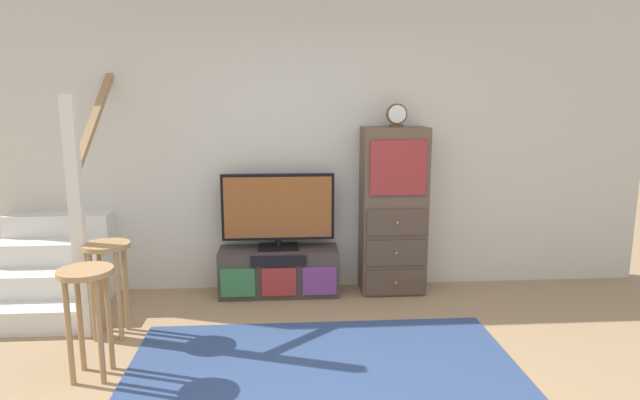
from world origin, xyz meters
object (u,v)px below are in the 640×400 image
media_console (279,272)px  side_cabinet (393,211)px  television (278,209)px  bar_stool_far (108,268)px  bar_stool_near (87,298)px  desk_clock (397,115)px

media_console → side_cabinet: 1.18m
media_console → television: bearing=90.0°
television → bar_stool_far: 1.52m
television → side_cabinet: (1.05, -0.01, -0.03)m
bar_stool_near → media_console: bearing=50.0°
side_cabinet → bar_stool_near: bearing=-147.3°
media_console → bar_stool_near: (-1.19, -1.42, 0.33)m
media_console → television: television is taller
side_cabinet → bar_stool_near: 2.67m
media_console → desk_clock: desk_clock is taller
desk_clock → bar_stool_near: desk_clock is taller
bar_stool_far → television: bearing=33.0°
television → desk_clock: (1.05, -0.03, 0.83)m
media_console → television: (0.00, 0.02, 0.58)m
media_console → side_cabinet: size_ratio=0.71×
media_console → bar_stool_far: bearing=-147.8°
television → media_console: bearing=-90.0°
side_cabinet → media_console: bearing=-179.4°
media_console → bar_stool_far: 1.52m
television → bar_stool_far: size_ratio=1.40×
side_cabinet → bar_stool_far: size_ratio=2.11×
side_cabinet → desk_clock: desk_clock is taller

